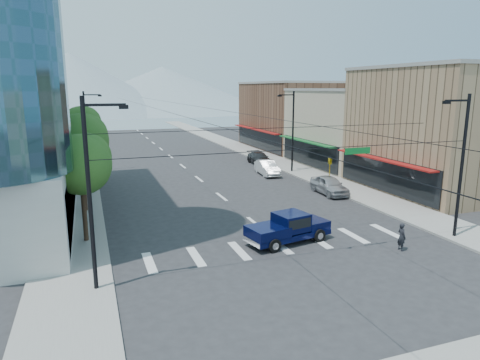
% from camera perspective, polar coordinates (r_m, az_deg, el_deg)
% --- Properties ---
extents(ground, '(160.00, 160.00, 0.00)m').
position_cam_1_polar(ground, '(25.07, 7.20, -9.75)').
color(ground, '#28282B').
rests_on(ground, ground).
extents(sidewalk_left, '(4.00, 120.00, 0.15)m').
position_cam_1_polar(sidewalk_left, '(61.40, -20.68, 2.71)').
color(sidewalk_left, gray).
rests_on(sidewalk_left, ground).
extents(sidewalk_right, '(4.00, 120.00, 0.15)m').
position_cam_1_polar(sidewalk_right, '(65.44, 0.82, 4.03)').
color(sidewalk_right, gray).
rests_on(sidewalk_right, ground).
extents(shop_near, '(12.00, 14.00, 11.00)m').
position_cam_1_polar(shop_near, '(43.56, 25.37, 5.96)').
color(shop_near, '#8C6B4C').
rests_on(shop_near, ground).
extents(shop_mid, '(12.00, 14.00, 9.00)m').
position_cam_1_polar(shop_mid, '(54.42, 14.85, 6.67)').
color(shop_mid, tan).
rests_on(shop_mid, ground).
extents(shop_far, '(12.00, 18.00, 10.00)m').
position_cam_1_polar(shop_far, '(68.14, 7.22, 8.42)').
color(shop_far, brown).
rests_on(shop_far, ground).
extents(clock_tower, '(4.80, 4.80, 20.40)m').
position_cam_1_polar(clock_tower, '(82.90, -24.25, 12.02)').
color(clock_tower, '#8C6B4C').
rests_on(clock_tower, ground).
extents(mountain_left, '(80.00, 80.00, 22.00)m').
position_cam_1_polar(mountain_left, '(170.75, -21.60, 11.88)').
color(mountain_left, gray).
rests_on(mountain_left, ground).
extents(mountain_right, '(90.00, 90.00, 18.00)m').
position_cam_1_polar(mountain_right, '(183.28, -10.25, 11.85)').
color(mountain_right, gray).
rests_on(mountain_right, ground).
extents(tree_near, '(3.65, 3.64, 6.71)m').
position_cam_1_polar(tree_near, '(27.13, -20.23, 2.24)').
color(tree_near, black).
rests_on(tree_near, ground).
extents(tree_midnear, '(4.09, 4.09, 7.52)m').
position_cam_1_polar(tree_midnear, '(33.99, -20.28, 5.12)').
color(tree_midnear, black).
rests_on(tree_midnear, ground).
extents(tree_midfar, '(3.65, 3.64, 6.71)m').
position_cam_1_polar(tree_midfar, '(41.02, -20.18, 5.36)').
color(tree_midfar, black).
rests_on(tree_midfar, ground).
extents(tree_far, '(4.09, 4.09, 7.52)m').
position_cam_1_polar(tree_far, '(47.93, -20.22, 6.96)').
color(tree_far, black).
rests_on(tree_far, ground).
extents(signal_rig, '(21.80, 0.20, 9.00)m').
position_cam_1_polar(signal_rig, '(22.97, 9.06, 0.28)').
color(signal_rig, black).
rests_on(signal_rig, ground).
extents(lamp_pole_nw, '(2.00, 0.25, 9.00)m').
position_cam_1_polar(lamp_pole_nw, '(50.88, -19.70, 6.51)').
color(lamp_pole_nw, black).
rests_on(lamp_pole_nw, ground).
extents(lamp_pole_ne, '(2.00, 0.25, 9.00)m').
position_cam_1_polar(lamp_pole_ne, '(47.93, 6.93, 6.83)').
color(lamp_pole_ne, black).
rests_on(lamp_pole_ne, ground).
extents(pickup_truck, '(5.68, 2.93, 1.83)m').
position_cam_1_polar(pickup_truck, '(26.49, 6.42, -6.31)').
color(pickup_truck, '#070C34').
rests_on(pickup_truck, ground).
extents(pedestrian, '(0.41, 0.61, 1.65)m').
position_cam_1_polar(pedestrian, '(26.84, 20.74, -7.09)').
color(pedestrian, black).
rests_on(pedestrian, ground).
extents(parked_car_near, '(2.14, 4.86, 1.63)m').
position_cam_1_polar(parked_car_near, '(39.08, 11.82, -0.67)').
color(parked_car_near, '#A09FA4').
rests_on(parked_car_near, ground).
extents(parked_car_mid, '(2.10, 4.92, 1.58)m').
position_cam_1_polar(parked_car_mid, '(46.84, 3.67, 1.63)').
color(parked_car_mid, white).
rests_on(parked_car_mid, ground).
extents(parked_car_far, '(2.15, 5.02, 1.44)m').
position_cam_1_polar(parked_car_far, '(53.60, 2.61, 2.91)').
color(parked_car_far, '#29292B').
rests_on(parked_car_far, ground).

